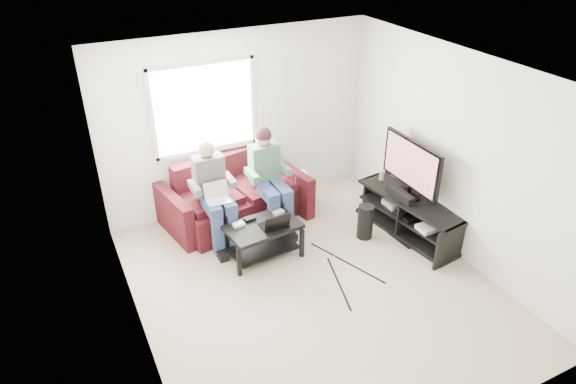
% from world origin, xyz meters
% --- Properties ---
extents(floor, '(4.50, 4.50, 0.00)m').
position_xyz_m(floor, '(0.00, 0.00, 0.00)').
color(floor, '#B8A48F').
rests_on(floor, ground).
extents(ceiling, '(4.50, 4.50, 0.00)m').
position_xyz_m(ceiling, '(0.00, 0.00, 2.60)').
color(ceiling, white).
rests_on(ceiling, wall_back).
extents(wall_back, '(4.50, 0.00, 4.50)m').
position_xyz_m(wall_back, '(0.00, 2.25, 1.30)').
color(wall_back, silver).
rests_on(wall_back, floor).
extents(wall_front, '(4.50, 0.00, 4.50)m').
position_xyz_m(wall_front, '(0.00, -2.25, 1.30)').
color(wall_front, silver).
rests_on(wall_front, floor).
extents(wall_left, '(0.00, 4.50, 4.50)m').
position_xyz_m(wall_left, '(-2.00, 0.00, 1.30)').
color(wall_left, silver).
rests_on(wall_left, floor).
extents(wall_right, '(0.00, 4.50, 4.50)m').
position_xyz_m(wall_right, '(2.00, 0.00, 1.30)').
color(wall_right, silver).
rests_on(wall_right, floor).
extents(window, '(1.48, 0.04, 1.28)m').
position_xyz_m(window, '(-0.50, 2.23, 1.60)').
color(window, white).
rests_on(window, wall_back).
extents(sofa, '(2.10, 1.19, 0.91)m').
position_xyz_m(sofa, '(-0.30, 1.82, 0.33)').
color(sofa, '#431017').
rests_on(sofa, floor).
extents(person_left, '(0.40, 0.70, 1.38)m').
position_xyz_m(person_left, '(-0.70, 1.47, 0.76)').
color(person_left, navy).
rests_on(person_left, sofa).
extents(person_right, '(0.40, 0.71, 1.43)m').
position_xyz_m(person_right, '(0.10, 1.49, 0.82)').
color(person_right, navy).
rests_on(person_right, sofa).
extents(laptop_silver, '(0.34, 0.25, 0.24)m').
position_xyz_m(laptop_silver, '(-0.70, 1.29, 0.75)').
color(laptop_silver, silver).
rests_on(laptop_silver, person_left).
extents(coffee_table, '(0.98, 0.66, 0.46)m').
position_xyz_m(coffee_table, '(-0.29, 0.83, 0.34)').
color(coffee_table, black).
rests_on(coffee_table, floor).
extents(laptop_black, '(0.35, 0.25, 0.24)m').
position_xyz_m(laptop_black, '(-0.17, 0.75, 0.58)').
color(laptop_black, black).
rests_on(laptop_black, coffee_table).
extents(controller_a, '(0.15, 0.10, 0.04)m').
position_xyz_m(controller_a, '(-0.57, 0.95, 0.48)').
color(controller_a, silver).
rests_on(controller_a, coffee_table).
extents(controller_b, '(0.15, 0.10, 0.04)m').
position_xyz_m(controller_b, '(-0.39, 1.01, 0.48)').
color(controller_b, black).
rests_on(controller_b, coffee_table).
extents(controller_c, '(0.16, 0.12, 0.04)m').
position_xyz_m(controller_c, '(0.01, 0.98, 0.48)').
color(controller_c, gray).
rests_on(controller_c, coffee_table).
extents(tv_stand, '(0.71, 1.70, 0.54)m').
position_xyz_m(tv_stand, '(1.74, 0.41, 0.24)').
color(tv_stand, black).
rests_on(tv_stand, floor).
extents(tv, '(0.12, 1.10, 0.81)m').
position_xyz_m(tv, '(1.73, 0.51, 1.00)').
color(tv, black).
rests_on(tv, tv_stand).
extents(soundbar, '(0.12, 0.50, 0.10)m').
position_xyz_m(soundbar, '(1.62, 0.51, 0.59)').
color(soundbar, black).
rests_on(soundbar, tv_stand).
extents(drink_cup, '(0.08, 0.08, 0.12)m').
position_xyz_m(drink_cup, '(1.69, 1.04, 0.60)').
color(drink_cup, '#9C7443').
rests_on(drink_cup, tv_stand).
extents(console_white, '(0.30, 0.22, 0.06)m').
position_xyz_m(console_white, '(1.74, 0.01, 0.32)').
color(console_white, silver).
rests_on(console_white, tv_stand).
extents(console_grey, '(0.34, 0.26, 0.08)m').
position_xyz_m(console_grey, '(1.74, 0.71, 0.33)').
color(console_grey, gray).
rests_on(console_grey, tv_stand).
extents(console_black, '(0.38, 0.30, 0.07)m').
position_xyz_m(console_black, '(1.74, 0.36, 0.32)').
color(console_black, black).
rests_on(console_black, tv_stand).
extents(subwoofer, '(0.22, 0.22, 0.49)m').
position_xyz_m(subwoofer, '(1.13, 0.59, 0.25)').
color(subwoofer, black).
rests_on(subwoofer, floor).
extents(keyboard_floor, '(0.17, 0.43, 0.02)m').
position_xyz_m(keyboard_floor, '(1.55, 0.29, 0.01)').
color(keyboard_floor, black).
rests_on(keyboard_floor, floor).
extents(end_table, '(0.34, 0.34, 0.61)m').
position_xyz_m(end_table, '(0.67, 1.65, 0.27)').
color(end_table, black).
rests_on(end_table, floor).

